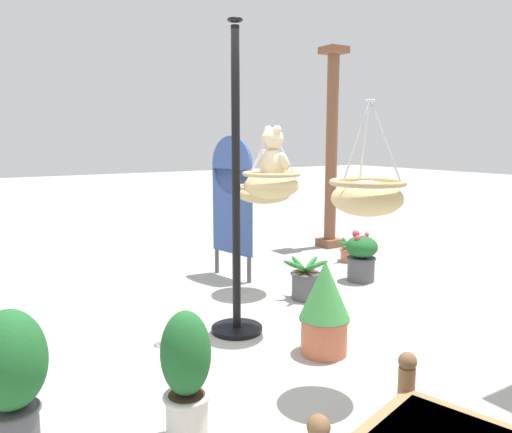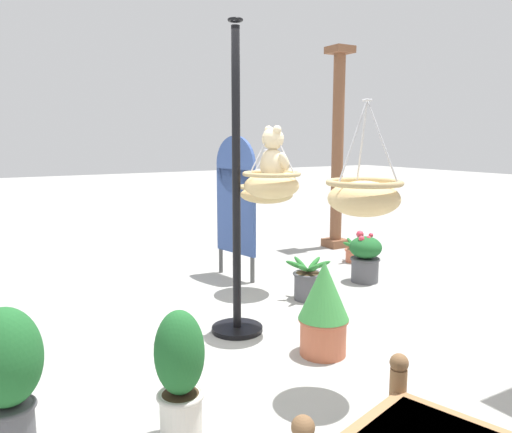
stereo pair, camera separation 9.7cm
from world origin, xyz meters
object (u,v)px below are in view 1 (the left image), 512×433
object	(u,v)px
display_pole_central	(236,238)
potted_plant_conical_shrub	(350,252)
potted_plant_fern_front	(186,373)
potted_plant_small_succulent	(305,282)
potted_plant_trailing_ivy	(325,306)
greenhouse_pillar_left	(331,153)
display_sign_board	(232,195)
hanging_basket_with_teddy	(271,184)
hanging_basket_left_high	(264,193)
potted_plant_flowering_red	(10,372)
teddy_bear	(274,158)
hanging_basket_right_low	(367,196)
potted_plant_tall_leafy	(361,256)

from	to	relation	value
display_pole_central	potted_plant_conical_shrub	size ratio (longest dim) A/B	6.11
potted_plant_fern_front	potted_plant_small_succulent	distance (m)	2.62
potted_plant_fern_front	potted_plant_trailing_ivy	bearing A→B (deg)	109.06
greenhouse_pillar_left	potted_plant_small_succulent	xyz separation A→B (m)	(1.84, -1.89, -1.25)
display_pole_central	greenhouse_pillar_left	world-z (taller)	greenhouse_pillar_left
potted_plant_trailing_ivy	display_sign_board	bearing A→B (deg)	168.35
potted_plant_fern_front	display_pole_central	bearing A→B (deg)	140.11
hanging_basket_with_teddy	hanging_basket_left_high	size ratio (longest dim) A/B	0.99
greenhouse_pillar_left	display_sign_board	bearing A→B (deg)	-71.11
hanging_basket_left_high	display_sign_board	xyz separation A→B (m)	(-0.66, -0.01, -0.09)
potted_plant_fern_front	potted_plant_trailing_ivy	xyz separation A→B (m)	(-0.47, 1.36, -0.01)
hanging_basket_left_high	display_pole_central	bearing A→B (deg)	-44.44
potted_plant_flowering_red	display_sign_board	world-z (taller)	display_sign_board
teddy_bear	greenhouse_pillar_left	size ratio (longest dim) A/B	0.16
teddy_bear	display_sign_board	world-z (taller)	teddy_bear
display_pole_central	hanging_basket_left_high	world-z (taller)	display_pole_central
potted_plant_small_succulent	display_pole_central	bearing A→B (deg)	-69.75
hanging_basket_right_low	potted_plant_trailing_ivy	bearing A→B (deg)	163.05
hanging_basket_with_teddy	greenhouse_pillar_left	xyz separation A→B (m)	(-2.37, 2.68, 0.15)
potted_plant_trailing_ivy	teddy_bear	bearing A→B (deg)	-173.49
hanging_basket_left_high	potted_plant_conical_shrub	bearing A→B (deg)	106.46
hanging_basket_with_teddy	potted_plant_small_succulent	distance (m)	1.45
hanging_basket_with_teddy	potted_plant_fern_front	size ratio (longest dim) A/B	0.78
potted_plant_flowering_red	potted_plant_trailing_ivy	bearing A→B (deg)	91.46
teddy_bear	potted_plant_fern_front	bearing A→B (deg)	-50.35
hanging_basket_right_low	potted_plant_conical_shrub	size ratio (longest dim) A/B	1.68
hanging_basket_with_teddy	potted_plant_fern_front	xyz separation A→B (m)	(1.07, -1.27, -0.89)
potted_plant_conical_shrub	hanging_basket_with_teddy	bearing A→B (deg)	-56.93
potted_plant_conical_shrub	display_sign_board	distance (m)	1.95
potted_plant_fern_front	potted_plant_conical_shrub	xyz separation A→B (m)	(-2.57, 3.56, -0.26)
potted_plant_trailing_ivy	display_sign_board	size ratio (longest dim) A/B	0.44
potted_plant_tall_leafy	potted_plant_small_succulent	xyz separation A→B (m)	(0.19, -0.96, -0.11)
hanging_basket_right_low	potted_plant_flowering_red	xyz separation A→B (m)	(-0.54, -2.00, -0.86)
potted_plant_fern_front	potted_plant_small_succulent	bearing A→B (deg)	127.93
potted_plant_small_succulent	display_sign_board	world-z (taller)	display_sign_board
display_pole_central	potted_plant_conical_shrub	bearing A→B (deg)	117.84
hanging_basket_right_low	display_sign_board	world-z (taller)	hanging_basket_right_low
potted_plant_fern_front	potted_plant_flowering_red	world-z (taller)	potted_plant_flowering_red
hanging_basket_right_low	display_sign_board	size ratio (longest dim) A/B	0.42
hanging_basket_right_low	potted_plant_trailing_ivy	distance (m)	1.11
potted_plant_flowering_red	hanging_basket_right_low	bearing A→B (deg)	74.95
potted_plant_flowering_red	display_pole_central	bearing A→B (deg)	113.74
teddy_bear	display_sign_board	bearing A→B (deg)	162.09
hanging_basket_with_teddy	display_sign_board	bearing A→B (deg)	161.37
potted_plant_trailing_ivy	hanging_basket_left_high	bearing A→B (deg)	163.31
potted_plant_flowering_red	display_sign_board	size ratio (longest dim) A/B	0.46
hanging_basket_right_low	greenhouse_pillar_left	size ratio (longest dim) A/B	0.24
teddy_bear	hanging_basket_right_low	world-z (taller)	hanging_basket_right_low
potted_plant_trailing_ivy	greenhouse_pillar_left	bearing A→B (deg)	138.95
potted_plant_tall_leafy	greenhouse_pillar_left	bearing A→B (deg)	150.53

